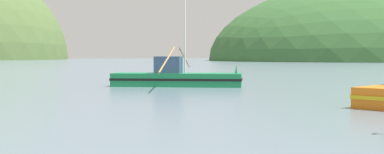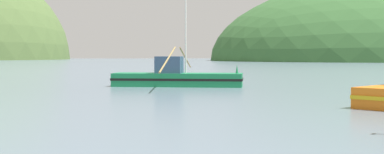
{
  "view_description": "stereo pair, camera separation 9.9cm",
  "coord_description": "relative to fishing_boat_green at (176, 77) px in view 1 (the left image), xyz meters",
  "views": [
    {
      "loc": [
        -1.59,
        -5.69,
        2.55
      ],
      "look_at": [
        -0.83,
        21.1,
        1.4
      ],
      "focal_mm": 50.38,
      "sensor_mm": 36.0,
      "label": 1
    },
    {
      "loc": [
        -1.49,
        -5.69,
        2.55
      ],
      "look_at": [
        -0.83,
        21.1,
        1.4
      ],
      "focal_mm": 50.38,
      "sensor_mm": 36.0,
      "label": 2
    }
  ],
  "objects": [
    {
      "name": "fishing_boat_green",
      "position": [
        0.0,
        0.0,
        0.0
      ],
      "size": [
        10.46,
        15.39,
        7.59
      ],
      "rotation": [
        0.0,
        0.0,
        6.13
      ],
      "color": "#197A47",
      "rests_on": "ground"
    }
  ]
}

